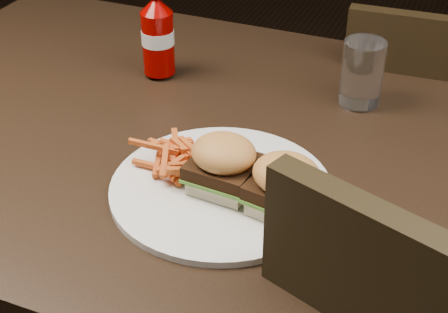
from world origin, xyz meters
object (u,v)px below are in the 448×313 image
at_px(dining_table, 211,144).
at_px(chair_far, 432,174).
at_px(ketchup_bottle, 158,43).
at_px(tumbler, 362,72).
at_px(plate, 221,189).

xyz_separation_m(dining_table, chair_far, (0.30, 0.50, -0.30)).
height_order(dining_table, ketchup_bottle, ketchup_bottle).
relative_size(ketchup_bottle, tumbler, 1.04).
height_order(chair_far, plate, plate).
bearing_deg(dining_table, chair_far, 58.75).
xyz_separation_m(dining_table, tumbler, (0.18, 0.17, 0.08)).
relative_size(plate, ketchup_bottle, 2.72).
bearing_deg(dining_table, plate, -61.27).
bearing_deg(plate, tumbler, 69.74).
bearing_deg(ketchup_bottle, dining_table, -41.71).
xyz_separation_m(plate, ketchup_bottle, (-0.23, 0.27, 0.06)).
distance_m(chair_far, ketchup_bottle, 0.70).
xyz_separation_m(dining_table, plate, (0.07, -0.13, 0.03)).
distance_m(chair_far, plate, 0.74).
relative_size(dining_table, tumbler, 11.61).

